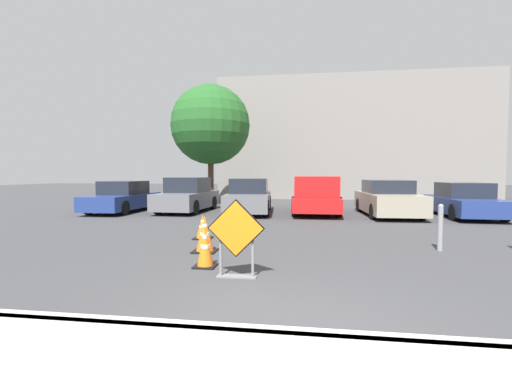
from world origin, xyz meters
TOP-DOWN VIEW (x-y plane):
  - ground_plane at (0.00, 10.00)m, footprint 96.00×96.00m
  - curb_lip at (0.00, 0.00)m, footprint 30.97×0.20m
  - road_closed_sign at (-0.98, 2.10)m, footprint 0.96×0.20m
  - traffic_cone_nearest at (-1.68, 2.68)m, footprint 0.40×0.40m
  - traffic_cone_second at (-2.04, 3.88)m, footprint 0.51×0.51m
  - traffic_cone_third at (-2.53, 5.35)m, footprint 0.47×0.47m
  - parked_car_nearest at (-8.10, 11.35)m, footprint 1.82×4.38m
  - parked_car_second at (-5.18, 11.80)m, footprint 1.98×4.23m
  - parked_car_third at (-2.26, 11.58)m, footprint 2.08×4.50m
  - pickup_truck at (0.65, 11.68)m, footprint 2.01×5.05m
  - parked_car_fourth at (3.57, 11.41)m, footprint 2.04×4.54m
  - parked_car_fifth at (6.49, 11.32)m, footprint 1.99×4.35m
  - bollard_nearest at (3.14, 4.69)m, footprint 0.12×0.12m
  - building_facade_backdrop at (3.50, 22.93)m, footprint 18.87×5.00m
  - street_tree_behind_lot at (-5.05, 15.38)m, footprint 4.41×4.41m

SIDE VIEW (x-z plane):
  - ground_plane at x=0.00m, z-range 0.00..0.00m
  - curb_lip at x=0.00m, z-range 0.00..0.14m
  - traffic_cone_third at x=-2.53m, z-range -0.01..0.63m
  - traffic_cone_nearest at x=-1.68m, z-range -0.01..0.76m
  - traffic_cone_second at x=-2.04m, z-range -0.01..0.79m
  - bollard_nearest at x=3.14m, z-range 0.03..1.08m
  - parked_car_fifth at x=6.49m, z-range -0.06..1.32m
  - parked_car_nearest at x=-8.10m, z-range -0.06..1.35m
  - parked_car_fourth at x=3.57m, z-range -0.05..1.42m
  - road_closed_sign at x=-0.98m, z-range 0.05..1.35m
  - parked_car_third at x=-2.26m, z-range -0.06..1.46m
  - parked_car_second at x=-5.18m, z-range -0.08..1.49m
  - pickup_truck at x=0.65m, z-range -0.07..1.55m
  - building_facade_backdrop at x=3.50m, z-range 0.00..8.55m
  - street_tree_behind_lot at x=-5.05m, z-range 1.13..7.81m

